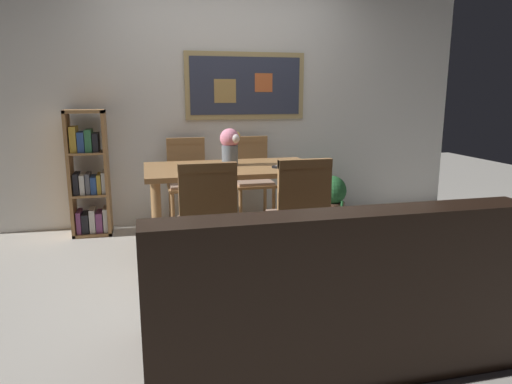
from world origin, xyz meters
TOP-DOWN VIEW (x-y plane):
  - ground_plane at (0.00, 0.00)m, footprint 12.00×12.00m
  - wall_back_with_painting at (0.00, 1.57)m, footprint 5.20×0.14m
  - dining_table at (-0.13, 0.52)m, footprint 1.45×0.85m
  - dining_chair_far_left at (-0.44, 1.29)m, footprint 0.40×0.41m
  - dining_chair_near_right at (0.21, -0.24)m, footprint 0.40×0.41m
  - dining_chair_near_left at (-0.46, -0.26)m, footprint 0.40×0.41m
  - dining_chair_far_right at (0.22, 1.30)m, footprint 0.40×0.41m
  - leather_couch at (0.00, -1.22)m, footprint 1.80×0.84m
  - bookshelf at (-1.37, 1.31)m, footprint 0.36×0.28m
  - potted_ivy at (1.11, 1.29)m, footprint 0.32×0.33m
  - flower_vase at (-0.14, 0.58)m, footprint 0.18×0.19m
  - tv_remote at (0.24, 0.30)m, footprint 0.14×0.15m

SIDE VIEW (x-z plane):
  - ground_plane at x=0.00m, z-range 0.00..0.00m
  - potted_ivy at x=1.11m, z-range -0.03..0.51m
  - leather_couch at x=0.00m, z-range -0.11..0.73m
  - dining_chair_far_left at x=-0.44m, z-range 0.08..0.99m
  - dining_chair_near_right at x=0.21m, z-range 0.08..0.99m
  - dining_chair_near_left at x=-0.46m, z-range 0.08..0.99m
  - dining_chair_far_right at x=0.22m, z-range 0.08..0.99m
  - bookshelf at x=-1.37m, z-range -0.05..1.15m
  - dining_table at x=-0.13m, z-range 0.27..1.01m
  - tv_remote at x=0.24m, z-range 0.74..0.76m
  - flower_vase at x=-0.14m, z-range 0.76..1.08m
  - wall_back_with_painting at x=0.00m, z-range 0.00..2.60m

